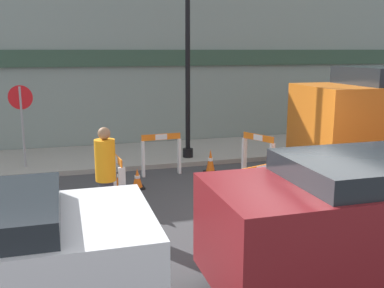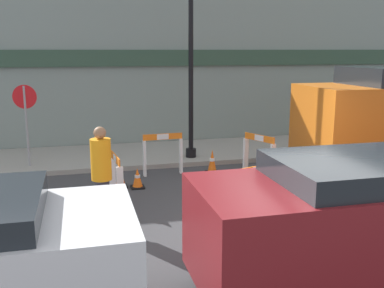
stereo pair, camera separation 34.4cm
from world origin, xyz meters
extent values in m
plane|color=#38383A|center=(0.00, 0.00, 0.00)|extent=(60.00, 60.00, 0.00)
cube|color=gray|center=(0.00, 5.97, 0.06)|extent=(18.00, 2.94, 0.13)
cube|color=gray|center=(0.00, 7.52, 2.75)|extent=(18.00, 0.12, 5.50)
cube|color=#2D4738|center=(0.00, 7.41, 2.80)|extent=(16.20, 0.10, 0.50)
cylinder|color=black|center=(-0.61, 5.08, 0.25)|extent=(0.29, 0.29, 0.24)
cylinder|color=black|center=(-0.61, 5.08, 2.99)|extent=(0.13, 0.13, 5.73)
cylinder|color=gray|center=(-4.88, 5.19, 1.15)|extent=(0.06, 0.06, 2.04)
cylinder|color=red|center=(-4.88, 5.19, 1.90)|extent=(0.59, 0.13, 0.60)
cube|color=white|center=(-2.95, 2.60, 0.42)|extent=(0.14, 0.07, 0.84)
cube|color=white|center=(-2.86, 1.78, 0.42)|extent=(0.14, 0.07, 0.84)
cube|color=orange|center=(-2.91, 2.19, 0.91)|extent=(0.12, 0.89, 0.15)
cube|color=white|center=(-2.91, 2.19, 0.91)|extent=(0.06, 0.27, 0.14)
cube|color=white|center=(-0.87, 0.52, 0.42)|extent=(0.10, 0.14, 0.84)
cube|color=white|center=(0.00, 0.82, 0.42)|extent=(0.10, 0.14, 0.84)
cube|color=orange|center=(-0.43, 0.67, 0.91)|extent=(0.94, 0.34, 0.15)
cube|color=white|center=(-0.43, 0.67, 0.91)|extent=(0.29, 0.12, 0.14)
cube|color=white|center=(0.65, 2.44, 0.48)|extent=(0.14, 0.11, 0.97)
cube|color=white|center=(0.29, 3.21, 0.48)|extent=(0.14, 0.11, 0.97)
cube|color=orange|center=(0.47, 2.83, 1.04)|extent=(0.41, 0.83, 0.15)
cube|color=white|center=(0.47, 2.83, 1.04)|extent=(0.14, 0.26, 0.13)
cube|color=white|center=(-1.15, 3.96, 0.44)|extent=(0.07, 0.14, 0.89)
cube|color=white|center=(-2.08, 3.90, 0.44)|extent=(0.07, 0.14, 0.89)
cube|color=orange|center=(-1.61, 3.93, 0.96)|extent=(0.99, 0.09, 0.15)
cube|color=white|center=(-1.61, 3.93, 0.96)|extent=(0.30, 0.05, 0.14)
cube|color=black|center=(-2.75, 3.14, 0.02)|extent=(0.30, 0.30, 0.04)
cone|color=orange|center=(-2.75, 3.14, 0.27)|extent=(0.22, 0.22, 0.45)
cylinder|color=white|center=(-2.75, 3.14, 0.29)|extent=(0.13, 0.13, 0.06)
cube|color=black|center=(-0.38, 3.78, 0.02)|extent=(0.30, 0.30, 0.04)
cone|color=orange|center=(-0.38, 3.78, 0.32)|extent=(0.22, 0.22, 0.56)
cylinder|color=white|center=(-0.38, 3.78, 0.35)|extent=(0.13, 0.13, 0.08)
cube|color=black|center=(0.86, 1.74, 0.02)|extent=(0.30, 0.30, 0.04)
cone|color=orange|center=(0.86, 1.74, 0.31)|extent=(0.23, 0.23, 0.54)
cylinder|color=white|center=(0.86, 1.74, 0.34)|extent=(0.13, 0.13, 0.08)
cube|color=black|center=(-2.38, 2.98, 0.02)|extent=(0.30, 0.30, 0.04)
cone|color=orange|center=(-2.38, 2.98, 0.25)|extent=(0.22, 0.22, 0.42)
cylinder|color=white|center=(-2.38, 2.98, 0.27)|extent=(0.13, 0.13, 0.06)
cylinder|color=#33333D|center=(-3.25, 0.89, 0.43)|extent=(0.35, 0.35, 0.86)
cylinder|color=orange|center=(-3.25, 0.89, 1.22)|extent=(0.49, 0.49, 0.72)
sphere|color=#8E6647|center=(-3.25, 0.89, 1.68)|extent=(0.29, 0.29, 0.21)
cylinder|color=black|center=(-3.83, -1.24, 0.30)|extent=(0.60, 0.18, 0.60)
cube|color=maroon|center=(-0.12, -2.14, 0.91)|extent=(4.40, 1.69, 1.21)
cube|color=#1E2328|center=(-0.12, -2.14, 1.51)|extent=(2.42, 1.56, 0.54)
cylinder|color=black|center=(-1.48, -1.29, 0.30)|extent=(0.60, 0.18, 0.60)
cylinder|color=black|center=(2.36, 3.27, 0.30)|extent=(0.60, 0.18, 0.60)
cylinder|color=black|center=(2.36, 1.29, 0.30)|extent=(0.60, 0.18, 0.60)
camera|label=1|loc=(-3.89, -6.63, 3.06)|focal=42.00mm
camera|label=2|loc=(-3.55, -6.72, 3.06)|focal=42.00mm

